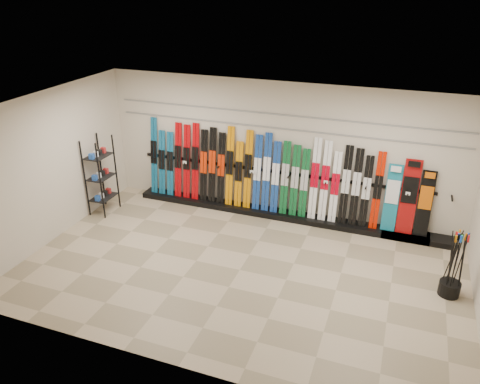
% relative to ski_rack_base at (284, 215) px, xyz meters
% --- Properties ---
extents(floor, '(8.00, 8.00, 0.00)m').
position_rel_ski_rack_base_xyz_m(floor, '(-0.22, -2.28, -0.06)').
color(floor, gray).
rests_on(floor, ground).
extents(back_wall, '(8.00, 0.00, 8.00)m').
position_rel_ski_rack_base_xyz_m(back_wall, '(-0.22, 0.22, 1.44)').
color(back_wall, beige).
rests_on(back_wall, floor).
extents(left_wall, '(0.00, 5.00, 5.00)m').
position_rel_ski_rack_base_xyz_m(left_wall, '(-4.22, -2.28, 1.44)').
color(left_wall, beige).
rests_on(left_wall, floor).
extents(ceiling, '(8.00, 8.00, 0.00)m').
position_rel_ski_rack_base_xyz_m(ceiling, '(-0.22, -2.28, 2.94)').
color(ceiling, silver).
rests_on(ceiling, back_wall).
extents(ski_rack_base, '(8.00, 0.40, 0.12)m').
position_rel_ski_rack_base_xyz_m(ski_rack_base, '(0.00, 0.00, 0.00)').
color(ski_rack_base, black).
rests_on(ski_rack_base, floor).
extents(skis, '(5.37, 0.25, 1.83)m').
position_rel_ski_rack_base_xyz_m(skis, '(-0.70, 0.06, 0.90)').
color(skis, '#115A83').
rests_on(skis, ski_rack_base).
extents(snowboards, '(0.92, 0.24, 1.55)m').
position_rel_ski_rack_base_xyz_m(snowboards, '(2.54, 0.07, 0.79)').
color(snowboards, '#14728C').
rests_on(snowboards, ski_rack_base).
extents(accessory_rack, '(0.40, 0.60, 1.77)m').
position_rel_ski_rack_base_xyz_m(accessory_rack, '(-3.97, -1.10, 0.82)').
color(accessory_rack, black).
rests_on(accessory_rack, floor).
extents(pole_bin, '(0.36, 0.36, 0.25)m').
position_rel_ski_rack_base_xyz_m(pole_bin, '(3.38, -1.73, 0.07)').
color(pole_bin, black).
rests_on(pole_bin, floor).
extents(ski_poles, '(0.30, 0.29, 1.18)m').
position_rel_ski_rack_base_xyz_m(ski_poles, '(3.36, -1.73, 0.55)').
color(ski_poles, black).
rests_on(ski_poles, pole_bin).
extents(slatwall_rail_0, '(7.60, 0.02, 0.03)m').
position_rel_ski_rack_base_xyz_m(slatwall_rail_0, '(-0.22, 0.20, 1.94)').
color(slatwall_rail_0, gray).
rests_on(slatwall_rail_0, back_wall).
extents(slatwall_rail_1, '(7.60, 0.02, 0.03)m').
position_rel_ski_rack_base_xyz_m(slatwall_rail_1, '(-0.22, 0.20, 2.24)').
color(slatwall_rail_1, gray).
rests_on(slatwall_rail_1, back_wall).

